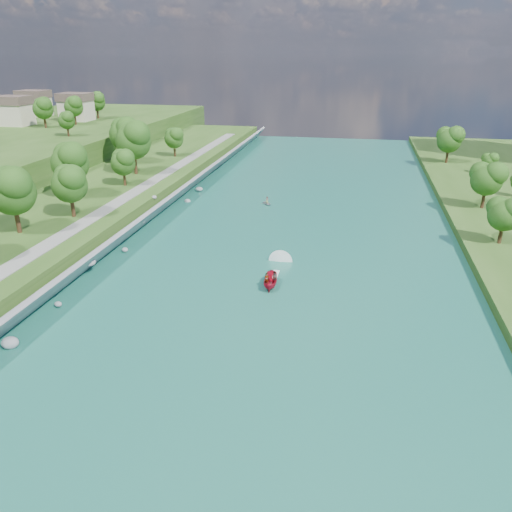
# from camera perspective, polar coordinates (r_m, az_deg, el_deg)

# --- Properties ---
(ground) EXTENTS (260.00, 260.00, 0.00)m
(ground) POSITION_cam_1_polar(r_m,az_deg,el_deg) (55.80, -0.74, -9.24)
(ground) COLOR #2D5119
(ground) RESTS_ON ground
(river_water) EXTENTS (55.00, 240.00, 0.10)m
(river_water) POSITION_cam_1_polar(r_m,az_deg,el_deg) (73.28, 2.57, -1.16)
(river_water) COLOR #17594E
(river_water) RESTS_ON ground
(ridge_west) EXTENTS (60.00, 120.00, 9.00)m
(ridge_west) POSITION_cam_1_polar(r_m,az_deg,el_deg) (170.93, -22.00, 12.41)
(ridge_west) COLOR #2D5119
(ridge_west) RESTS_ON ground
(riprap_bank) EXTENTS (4.47, 236.00, 4.16)m
(riprap_bank) POSITION_cam_1_polar(r_m,az_deg,el_deg) (79.58, -16.22, 1.22)
(riprap_bank) COLOR slate
(riprap_bank) RESTS_ON ground
(riverside_path) EXTENTS (3.00, 200.00, 0.10)m
(riverside_path) POSITION_cam_1_polar(r_m,az_deg,el_deg) (83.05, -20.14, 2.91)
(riverside_path) COLOR gray
(riverside_path) RESTS_ON berm_west
(ridge_houses) EXTENTS (29.50, 29.50, 8.40)m
(ridge_houses) POSITION_cam_1_polar(r_m,az_deg,el_deg) (177.43, -23.28, 15.43)
(ridge_houses) COLOR beige
(ridge_houses) RESTS_ON ridge_west
(trees_ridge) EXTENTS (19.94, 41.30, 10.07)m
(trees_ridge) POSITION_cam_1_polar(r_m,az_deg,el_deg) (163.19, -20.34, 15.56)
(trees_ridge) COLOR #244713
(trees_ridge) RESTS_ON ridge_west
(motorboat) EXTENTS (3.60, 19.11, 2.11)m
(motorboat) POSITION_cam_1_polar(r_m,az_deg,el_deg) (67.56, 1.83, -2.50)
(motorboat) COLOR #AD0D23
(motorboat) RESTS_ON river_water
(raft) EXTENTS (3.06, 3.22, 1.63)m
(raft) POSITION_cam_1_polar(r_m,az_deg,el_deg) (103.11, 1.27, 6.10)
(raft) COLOR gray
(raft) RESTS_ON river_water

